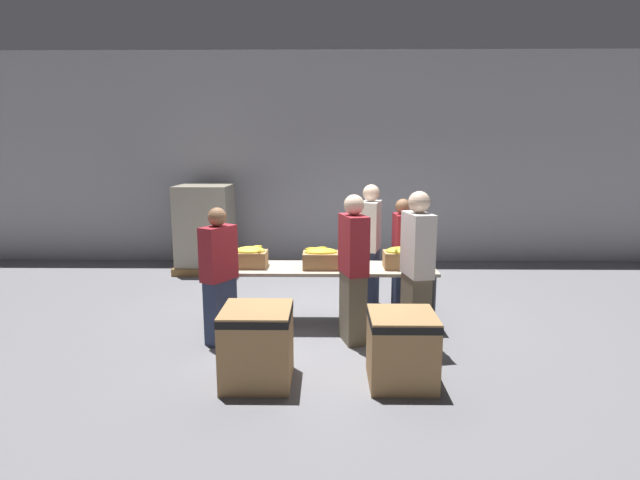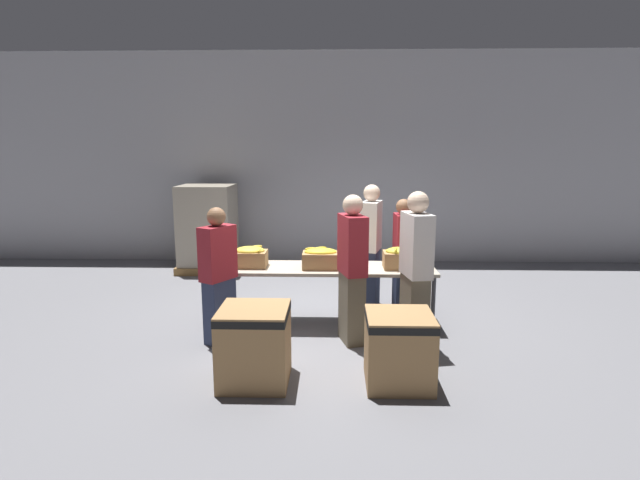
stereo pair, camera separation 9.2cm
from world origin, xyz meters
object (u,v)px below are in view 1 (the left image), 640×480
(banana_box_2, at_px, (402,257))
(volunteer_2, at_px, (353,270))
(volunteer_3, at_px, (417,272))
(donation_bin_1, at_px, (402,346))
(banana_box_1, at_px, (321,258))
(volunteer_0, at_px, (401,256))
(donation_bin_0, at_px, (257,343))
(sorting_table, at_px, (327,271))
(volunteer_1, at_px, (219,277))
(volunteer_4, at_px, (370,247))
(banana_box_0, at_px, (250,257))
(pallet_stack_0, at_px, (205,229))

(banana_box_2, xyz_separation_m, volunteer_2, (-0.63, -0.54, -0.03))
(volunteer_3, relative_size, donation_bin_1, 2.56)
(banana_box_1, height_order, banana_box_2, banana_box_2)
(volunteer_0, xyz_separation_m, donation_bin_0, (-1.68, -2.20, -0.37))
(sorting_table, height_order, volunteer_1, volunteer_1)
(volunteer_1, xyz_separation_m, donation_bin_1, (1.93, -0.99, -0.41))
(volunteer_4, relative_size, donation_bin_0, 2.35)
(banana_box_2, bearing_deg, banana_box_0, 179.12)
(banana_box_1, bearing_deg, volunteer_0, 30.14)
(volunteer_1, xyz_separation_m, donation_bin_0, (0.56, -0.99, -0.38))
(banana_box_0, height_order, volunteer_3, volunteer_3)
(banana_box_1, height_order, volunteer_3, volunteer_3)
(banana_box_2, xyz_separation_m, volunteer_4, (-0.32, 0.76, -0.03))
(banana_box_0, height_order, volunteer_1, volunteer_1)
(banana_box_0, relative_size, volunteer_4, 0.24)
(banana_box_2, height_order, donation_bin_0, banana_box_2)
(volunteer_3, bearing_deg, pallet_stack_0, 31.75)
(banana_box_2, bearing_deg, pallet_stack_0, 137.58)
(banana_box_2, distance_m, volunteer_2, 0.83)
(banana_box_2, xyz_separation_m, donation_bin_0, (-1.59, -1.58, -0.49))
(banana_box_1, xyz_separation_m, volunteer_1, (-1.14, -0.57, -0.09))
(donation_bin_0, bearing_deg, donation_bin_1, -0.00)
(volunteer_1, bearing_deg, banana_box_0, 8.38)
(banana_box_1, distance_m, donation_bin_0, 1.73)
(banana_box_1, distance_m, volunteer_3, 1.26)
(banana_box_0, distance_m, donation_bin_0, 1.71)
(volunteer_2, relative_size, pallet_stack_0, 1.10)
(banana_box_0, height_order, volunteer_4, volunteer_4)
(banana_box_0, relative_size, volunteer_0, 0.27)
(donation_bin_0, bearing_deg, volunteer_3, 28.00)
(banana_box_2, height_order, volunteer_3, volunteer_3)
(volunteer_0, relative_size, volunteer_2, 0.90)
(sorting_table, bearing_deg, banana_box_0, -178.93)
(volunteer_3, relative_size, pallet_stack_0, 1.13)
(banana_box_1, height_order, donation_bin_0, banana_box_1)
(volunteer_4, bearing_deg, donation_bin_0, -13.40)
(volunteer_3, bearing_deg, donation_bin_0, 107.90)
(banana_box_1, xyz_separation_m, volunteer_4, (0.68, 0.78, -0.02))
(banana_box_1, xyz_separation_m, volunteer_2, (0.37, -0.52, -0.02))
(volunteer_3, xyz_separation_m, volunteer_4, (-0.39, 1.47, -0.02))
(banana_box_2, distance_m, volunteer_3, 0.71)
(volunteer_3, bearing_deg, volunteer_0, -11.43)
(banana_box_2, bearing_deg, donation_bin_0, -135.13)
(sorting_table, distance_m, volunteer_0, 1.17)
(banana_box_1, distance_m, donation_bin_1, 1.82)
(banana_box_2, bearing_deg, volunteer_4, 113.01)
(volunteer_4, bearing_deg, volunteer_1, -38.40)
(sorting_table, xyz_separation_m, volunteer_3, (0.99, -0.75, 0.18))
(donation_bin_0, bearing_deg, banana_box_1, 69.40)
(donation_bin_1, bearing_deg, banana_box_2, 82.23)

